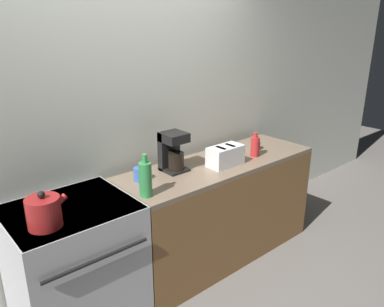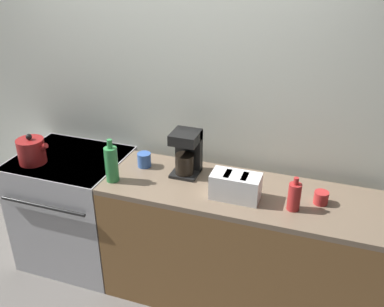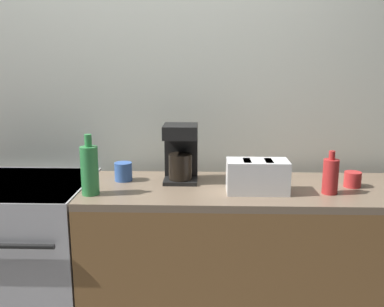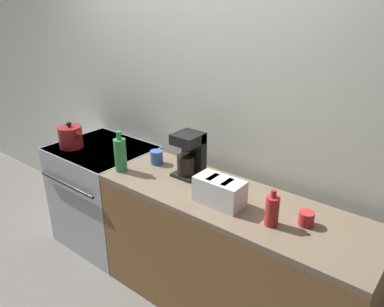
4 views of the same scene
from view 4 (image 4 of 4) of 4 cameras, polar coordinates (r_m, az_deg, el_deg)
ground_plane at (r=3.02m, az=-9.01°, el=-19.97°), size 12.00×12.00×0.00m
wall_back at (r=2.83m, az=0.08°, el=7.80°), size 8.00×0.05×2.60m
stove at (r=3.34m, az=-13.05°, el=-6.00°), size 0.78×0.70×0.89m
counter_block at (r=2.58m, az=5.57°, el=-15.47°), size 1.80×0.59×0.89m
kettle at (r=3.20m, az=-18.01°, el=2.43°), size 0.24×0.19×0.22m
toaster at (r=2.24m, az=4.21°, el=-5.75°), size 0.30×0.16×0.16m
coffee_maker at (r=2.55m, az=-0.33°, el=0.03°), size 0.18×0.19×0.31m
bottle_green at (r=2.68m, az=-10.86°, el=-0.13°), size 0.09×0.09×0.29m
bottle_red at (r=2.08m, az=12.10°, el=-8.47°), size 0.07×0.07×0.21m
cup_red at (r=2.15m, az=17.00°, el=-9.44°), size 0.09×0.09×0.08m
cup_blue at (r=2.78m, az=-5.42°, el=-0.55°), size 0.09×0.09×0.10m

